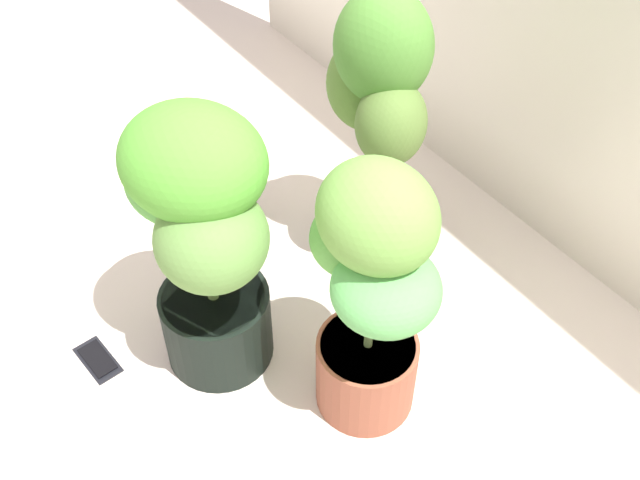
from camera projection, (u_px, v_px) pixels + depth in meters
name	position (u px, v px, depth m)	size (l,w,h in m)	color
ground_plane	(330.00, 399.00, 1.89)	(8.00, 8.00, 0.00)	silver
potted_plant_center	(372.00, 285.00, 1.60)	(0.41, 0.34, 0.72)	brown
potted_plant_back_left	(378.00, 114.00, 1.92)	(0.42, 0.32, 0.81)	black
potted_plant_front_left	(202.00, 228.00, 1.68)	(0.49, 0.40, 0.75)	black
cell_phone	(98.00, 359.00, 1.96)	(0.15, 0.08, 0.01)	black
floor_fan	(222.00, 159.00, 2.13)	(0.28, 0.28, 0.39)	#242425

